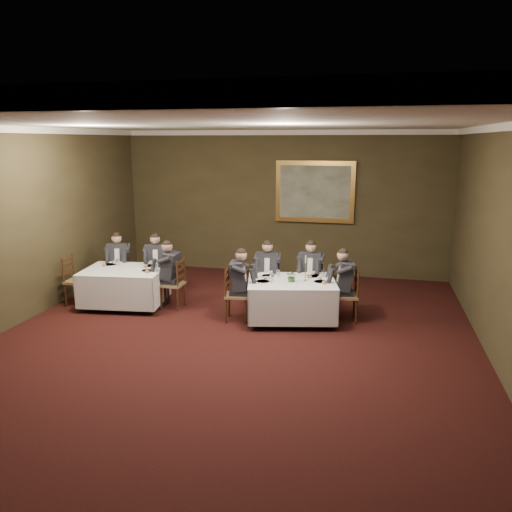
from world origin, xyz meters
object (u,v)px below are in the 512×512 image
at_px(chair_main_backleft, 268,292).
at_px(candlestick, 305,271).
at_px(chair_sec_backright, 158,282).
at_px(chair_main_backright, 310,293).
at_px(diner_sec_endright, 172,283).
at_px(diner_main_backleft, 268,282).
at_px(diner_sec_backleft, 119,271).
at_px(painting, 315,192).
at_px(diner_main_endright, 346,294).
at_px(diner_sec_backright, 157,272).
at_px(chair_sec_endright, 173,294).
at_px(centerpiece, 292,276).
at_px(chair_sec_backleft, 120,281).
at_px(diner_main_backright, 311,282).
at_px(table_second, 125,284).
at_px(table_main, 291,297).
at_px(chair_sec_endleft, 78,291).
at_px(chair_main_endright, 346,306).
at_px(diner_main_endleft, 237,294).
at_px(chair_main_endleft, 237,305).

xyz_separation_m(chair_main_backleft, candlestick, (0.83, -0.67, 0.66)).
bearing_deg(chair_sec_backright, chair_main_backleft, 159.22).
height_order(chair_main_backright, diner_sec_endright, diner_sec_endright).
xyz_separation_m(diner_main_backleft, chair_sec_backright, (-2.47, 0.22, -0.23)).
distance_m(diner_sec_backleft, painting, 4.89).
xyz_separation_m(diner_main_endright, diner_sec_backright, (-4.03, 0.69, 0.00)).
distance_m(chair_sec_endright, centerpiece, 2.50).
relative_size(chair_main_backleft, diner_sec_backright, 0.74).
bearing_deg(painting, diner_main_backleft, -102.57).
xyz_separation_m(chair_sec_backleft, diner_sec_endright, (1.49, -0.64, 0.23)).
relative_size(diner_main_backright, candlestick, 2.73).
xyz_separation_m(chair_main_backright, chair_sec_endright, (-2.64, -0.71, 0.00)).
relative_size(diner_sec_backleft, diner_sec_endright, 1.00).
bearing_deg(diner_main_endright, chair_main_backleft, 64.05).
xyz_separation_m(table_second, chair_main_backleft, (2.79, 0.64, -0.17)).
bearing_deg(table_main, chair_main_backleft, 129.82).
relative_size(chair_main_backright, diner_main_endright, 0.74).
relative_size(chair_main_backright, chair_sec_endleft, 1.00).
bearing_deg(centerpiece, chair_main_backleft, 127.66).
bearing_deg(chair_main_endright, diner_main_backright, 39.70).
relative_size(diner_main_endleft, diner_sec_backleft, 1.00).
distance_m(diner_main_endright, chair_sec_backright, 4.10).
bearing_deg(chair_main_backleft, chair_main_endleft, 62.70).
bearing_deg(table_second, candlestick, -0.42).
bearing_deg(diner_main_endright, table_main, 93.97).
bearing_deg(chair_main_backleft, diner_main_endright, 158.27).
bearing_deg(table_second, chair_main_backright, 12.79).
height_order(table_second, painting, painting).
xyz_separation_m(diner_main_endright, painting, (-0.97, 3.13, 1.54)).
bearing_deg(chair_main_backleft, chair_sec_endright, 12.10).
xyz_separation_m(table_second, chair_sec_endleft, (-0.99, -0.11, -0.17)).
relative_size(chair_main_backleft, diner_sec_backleft, 0.74).
height_order(chair_main_backright, chair_sec_endleft, same).
height_order(diner_sec_backright, chair_sec_endright, diner_sec_backright).
xyz_separation_m(chair_main_backright, chair_sec_endleft, (-4.61, -0.94, 0.00)).
bearing_deg(chair_main_backright, chair_sec_endright, 17.47).
relative_size(chair_sec_endright, centerpiece, 4.31).
distance_m(diner_sec_endright, candlestick, 2.69).
height_order(diner_main_backleft, diner_main_endleft, same).
distance_m(diner_main_endleft, diner_sec_backleft, 3.09).
height_order(table_second, chair_main_endleft, chair_main_endleft).
bearing_deg(chair_main_endleft, diner_main_endleft, 90.00).
xyz_separation_m(diner_main_backright, chair_sec_backright, (-3.31, 0.04, -0.23)).
height_order(diner_main_endright, chair_sec_endright, diner_main_endright).
xyz_separation_m(chair_sec_backleft, chair_sec_endleft, (-0.47, -0.87, 0.00)).
bearing_deg(table_second, chair_main_backleft, 12.93).
bearing_deg(diner_main_backright, diner_sec_backright, 2.01).
distance_m(chair_main_endright, diner_main_endright, 0.23).
bearing_deg(chair_sec_endleft, diner_main_endleft, 83.26).
distance_m(chair_main_backleft, diner_sec_backright, 2.49).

